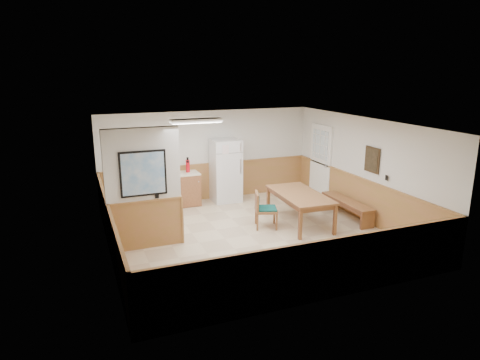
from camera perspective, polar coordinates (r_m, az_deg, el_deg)
name	(u,v)px	position (r m, az deg, el deg)	size (l,w,h in m)	color
ground	(250,235)	(9.65, 1.28, -7.35)	(6.00, 6.00, 0.00)	beige
ceiling	(250,123)	(9.01, 1.37, 7.56)	(6.00, 6.00, 0.02)	white
back_wall	(208,156)	(12.00, -4.27, 3.27)	(6.00, 0.02, 2.50)	white
right_wall	(364,169)	(10.75, 16.23, 1.37)	(0.02, 6.00, 2.50)	white
left_wall	(106,196)	(8.58, -17.48, -2.03)	(0.02, 6.00, 2.50)	white
wainscot_back	(209,182)	(12.15, -4.17, -0.22)	(6.00, 0.04, 1.00)	#AD6E45
wainscot_right	(361,199)	(10.92, 15.87, -2.47)	(0.04, 6.00, 1.00)	#AD6E45
wainscot_left	(110,232)	(8.82, -16.98, -6.70)	(0.04, 6.00, 1.00)	#AD6E45
partition_wall	(144,190)	(8.85, -12.74, -1.33)	(1.50, 0.20, 2.50)	white
kitchen_counter	(169,190)	(11.59, -9.42, -1.32)	(2.20, 0.61, 1.00)	#9B5E37
exterior_door	(320,162)	(12.28, 10.66, 2.38)	(0.07, 1.02, 2.15)	white
kitchen_window	(131,150)	(11.48, -14.33, 3.86)	(0.80, 0.04, 1.00)	white
wall_painting	(372,160)	(10.43, 17.20, 2.59)	(0.04, 0.50, 0.60)	#352515
fluorescent_fixture	(196,121)	(9.97, -5.86, 7.86)	(1.20, 0.30, 0.09)	white
refrigerator	(226,171)	(11.85, -1.93, 1.27)	(0.77, 0.72, 1.74)	white
dining_table	(300,197)	(10.22, 7.97, -2.27)	(1.07, 2.00, 0.75)	#9B6A39
dining_bench	(347,204)	(10.94, 14.08, -3.15)	(0.40, 1.76, 0.45)	#9B6A39
dining_chair	(262,207)	(9.95, 2.97, -3.63)	(0.82, 0.67, 0.85)	#9B6A39
fire_extinguisher	(188,166)	(11.57, -6.97, 1.92)	(0.12, 0.12, 0.41)	red
soap_bottle	(130,174)	(11.26, -14.44, 0.75)	(0.06, 0.06, 0.19)	#198A26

